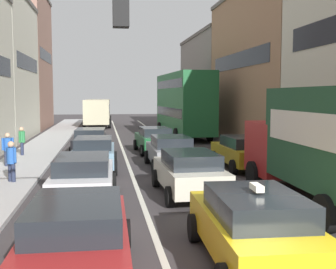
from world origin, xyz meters
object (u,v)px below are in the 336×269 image
object	(u,v)px
sedan_right_lane_behind_truck	(243,151)
bus_mid_queue_primary	(184,102)
bus_far_queue_secondary	(98,110)
pedestrian_near_kerb	(11,160)
coupe_centre_lane_fourth	(154,139)
sedan_left_lane_fourth	(91,141)
sedan_left_lane_front	(77,237)
removalist_box_truck	(326,142)
hatchback_centre_lane_third	(170,151)
sedan_centre_lane_second	(189,172)
taxi_centre_lane_front	(254,226)
sedan_left_lane_third	(94,153)
traffic_light_pole	(8,68)
pedestrian_mid_sidewalk	(22,140)
wagon_left_lane_second	(83,177)
pedestrian_far_sidewalk	(8,148)

from	to	relation	value
sedan_right_lane_behind_truck	bus_mid_queue_primary	xyz separation A→B (m)	(0.03, 14.76, 2.03)
bus_far_queue_secondary	pedestrian_near_kerb	distance (m)	30.68
coupe_centre_lane_fourth	sedan_left_lane_fourth	size ratio (longest dim) A/B	1.00
sedan_left_lane_fourth	sedan_left_lane_front	bearing A→B (deg)	-177.01
removalist_box_truck	sedan_left_lane_fourth	world-z (taller)	removalist_box_truck
hatchback_centre_lane_third	bus_mid_queue_primary	bearing A→B (deg)	-13.44
sedan_centre_lane_second	taxi_centre_lane_front	bearing A→B (deg)	179.19
coupe_centre_lane_fourth	sedan_left_lane_front	bearing A→B (deg)	165.67
removalist_box_truck	bus_mid_queue_primary	distance (m)	21.69
sedan_left_lane_third	coupe_centre_lane_fourth	size ratio (longest dim) A/B	0.99
hatchback_centre_lane_third	sedan_left_lane_third	xyz separation A→B (m)	(-3.48, -0.03, 0.00)
sedan_left_lane_third	coupe_centre_lane_fourth	xyz separation A→B (m)	(3.40, 5.49, 0.00)
coupe_centre_lane_fourth	traffic_light_pole	bearing A→B (deg)	162.34
sedan_left_lane_front	pedestrian_near_kerb	bearing A→B (deg)	19.26
removalist_box_truck	pedestrian_mid_sidewalk	bearing A→B (deg)	42.87
removalist_box_truck	coupe_centre_lane_fourth	size ratio (longest dim) A/B	1.76
pedestrian_mid_sidewalk	sedan_left_lane_third	bearing A→B (deg)	124.08
traffic_light_pole	wagon_left_lane_second	world-z (taller)	traffic_light_pole
sedan_left_lane_front	sedan_right_lane_behind_truck	size ratio (longest dim) A/B	1.00
sedan_left_lane_front	pedestrian_near_kerb	size ratio (longest dim) A/B	2.61
hatchback_centre_lane_third	pedestrian_far_sidewalk	world-z (taller)	pedestrian_far_sidewalk
sedan_left_lane_front	hatchback_centre_lane_third	bearing A→B (deg)	-16.07
sedan_centre_lane_second	sedan_right_lane_behind_truck	size ratio (longest dim) A/B	1.00
traffic_light_pole	pedestrian_far_sidewalk	world-z (taller)	traffic_light_pole
coupe_centre_lane_fourth	hatchback_centre_lane_third	bearing A→B (deg)	178.04
removalist_box_truck	sedan_left_lane_fourth	size ratio (longest dim) A/B	1.77
wagon_left_lane_second	sedan_left_lane_fourth	distance (m)	10.95
bus_far_queue_secondary	wagon_left_lane_second	bearing A→B (deg)	-178.82
traffic_light_pole	sedan_left_lane_fourth	distance (m)	17.11
bus_mid_queue_primary	pedestrian_mid_sidewalk	size ratio (longest dim) A/B	6.38
hatchback_centre_lane_third	sedan_left_lane_fourth	distance (m)	6.33
hatchback_centre_lane_third	sedan_left_lane_third	distance (m)	3.48
traffic_light_pole	removalist_box_truck	distance (m)	9.35
sedan_left_lane_third	coupe_centre_lane_fourth	world-z (taller)	same
sedan_left_lane_third	pedestrian_far_sidewalk	world-z (taller)	pedestrian_far_sidewalk
traffic_light_pole	sedan_left_lane_third	xyz separation A→B (m)	(1.15, 11.69, -3.02)
hatchback_centre_lane_third	bus_mid_queue_primary	distance (m)	14.67
sedan_centre_lane_second	wagon_left_lane_second	size ratio (longest dim) A/B	1.00
hatchback_centre_lane_third	sedan_left_lane_third	size ratio (longest dim) A/B	0.99
traffic_light_pole	sedan_right_lane_behind_truck	size ratio (longest dim) A/B	1.27
sedan_centre_lane_second	pedestrian_mid_sidewalk	xyz separation A→B (m)	(-7.19, 10.01, 0.15)
sedan_left_lane_front	sedan_right_lane_behind_truck	bearing A→B (deg)	-30.83
coupe_centre_lane_fourth	pedestrian_near_kerb	size ratio (longest dim) A/B	2.64
wagon_left_lane_second	bus_mid_queue_primary	xyz separation A→B (m)	(6.99, 20.01, 2.03)
traffic_light_pole	bus_far_queue_secondary	bearing A→B (deg)	88.49
traffic_light_pole	hatchback_centre_lane_third	world-z (taller)	traffic_light_pole
removalist_box_truck	pedestrian_far_sidewalk	bearing A→B (deg)	53.01
bus_mid_queue_primary	sedan_right_lane_behind_truck	bearing A→B (deg)	177.59
taxi_centre_lane_front	pedestrian_far_sidewalk	size ratio (longest dim) A/B	2.63
sedan_centre_lane_second	pedestrian_near_kerb	world-z (taller)	pedestrian_near_kerb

